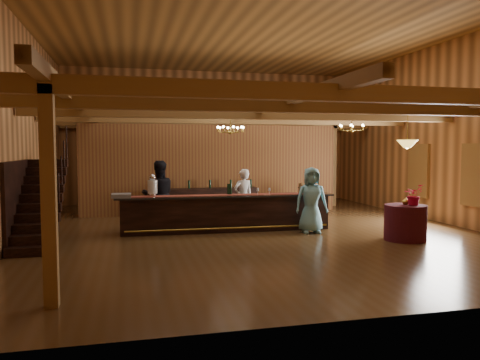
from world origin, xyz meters
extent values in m
plane|color=#4C3219|center=(0.00, 0.00, 0.00)|extent=(14.00, 14.00, 0.00)
plane|color=#A67335|center=(0.00, 0.00, 5.50)|extent=(14.00, 14.00, 0.00)
cube|color=#C68449|center=(0.00, 7.00, 2.75)|extent=(12.00, 0.10, 5.50)
cube|color=#C68449|center=(0.00, -7.00, 2.75)|extent=(12.00, 0.10, 5.50)
cube|color=#C68449|center=(-6.00, 0.00, 2.75)|extent=(0.10, 14.00, 5.50)
cube|color=#C68449|center=(6.00, 0.00, 2.75)|extent=(0.10, 14.00, 5.50)
cube|color=olive|center=(0.00, -5.50, 3.20)|extent=(11.90, 0.20, 0.28)
cube|color=olive|center=(0.00, -3.00, 3.20)|extent=(11.90, 0.20, 0.28)
cube|color=olive|center=(0.00, -0.50, 3.20)|extent=(11.90, 0.20, 0.28)
cube|color=olive|center=(0.00, 2.00, 3.20)|extent=(11.90, 0.20, 0.28)
cube|color=olive|center=(0.00, 4.50, 3.20)|extent=(11.90, 0.20, 0.28)
cube|color=olive|center=(0.00, 6.80, 3.20)|extent=(11.90, 0.20, 0.28)
cube|color=olive|center=(-4.50, 0.00, 3.34)|extent=(0.18, 13.90, 0.22)
cube|color=olive|center=(0.00, 0.00, 3.34)|extent=(0.18, 13.90, 0.22)
cube|color=olive|center=(4.50, 0.00, 3.34)|extent=(0.18, 13.90, 0.22)
cube|color=olive|center=(-4.50, 4.50, 1.60)|extent=(0.20, 0.20, 3.20)
cube|color=olive|center=(4.50, 4.50, 1.60)|extent=(0.20, 0.20, 3.20)
cube|color=olive|center=(-4.50, -5.50, 1.60)|extent=(0.20, 0.20, 3.20)
cube|color=brown|center=(-0.50, 3.50, 1.55)|extent=(9.00, 0.18, 3.10)
cube|color=white|center=(5.95, -1.60, 1.55)|extent=(0.12, 1.05, 1.75)
cube|color=white|center=(5.95, 1.00, 1.55)|extent=(0.12, 1.05, 1.75)
cube|color=black|center=(-5.45, -2.00, 0.10)|extent=(1.00, 0.28, 0.20)
cube|color=black|center=(-5.45, -1.72, 0.30)|extent=(1.00, 0.28, 0.20)
cube|color=black|center=(-5.45, -1.44, 0.50)|extent=(1.00, 0.28, 0.20)
cube|color=black|center=(-5.45, -1.16, 0.70)|extent=(1.00, 0.28, 0.20)
cube|color=black|center=(-5.45, -0.88, 0.90)|extent=(1.00, 0.28, 0.20)
cube|color=black|center=(-5.45, -0.60, 1.10)|extent=(1.00, 0.28, 0.20)
cube|color=black|center=(-5.45, -0.32, 1.30)|extent=(1.00, 0.28, 0.20)
cube|color=black|center=(-5.45, -0.04, 1.50)|extent=(1.00, 0.28, 0.20)
cube|color=black|center=(-5.45, 0.24, 1.70)|extent=(1.00, 0.28, 0.20)
cube|color=black|center=(-5.45, 0.52, 1.90)|extent=(1.00, 0.28, 0.20)
cube|color=black|center=(1.00, 5.50, 0.55)|extent=(1.20, 0.60, 1.10)
cube|color=#9C632F|center=(-2.00, 5.50, 0.50)|extent=(1.00, 0.60, 1.00)
cube|color=black|center=(-0.75, -0.04, 0.48)|extent=(5.74, 0.79, 0.95)
cube|color=black|center=(-0.75, -0.04, 0.98)|extent=(6.02, 0.93, 0.05)
cube|color=maroon|center=(-0.75, -0.04, 1.01)|extent=(5.63, 0.55, 0.01)
cylinder|color=#B08F33|center=(-0.75, -0.42, 0.14)|extent=(5.53, 0.22, 0.05)
cylinder|color=silver|center=(-2.76, 0.07, 1.04)|extent=(0.18, 0.18, 0.08)
cylinder|color=silver|center=(-2.76, 0.07, 1.26)|extent=(0.26, 0.26, 0.36)
sphere|color=silver|center=(-2.76, 0.07, 1.51)|extent=(0.18, 0.18, 0.18)
cube|color=gray|center=(-3.58, 0.00, 1.05)|extent=(0.50, 0.50, 0.10)
cube|color=#9C632F|center=(1.34, -0.15, 1.15)|extent=(0.06, 0.06, 0.30)
cube|color=#9C632F|center=(1.62, -0.15, 1.15)|extent=(0.06, 0.06, 0.30)
cylinder|color=#9C632F|center=(1.48, -0.15, 1.18)|extent=(0.24, 0.24, 0.24)
cylinder|color=black|center=(-0.68, 0.07, 1.15)|extent=(0.07, 0.07, 0.30)
cylinder|color=black|center=(-0.62, 0.07, 1.15)|extent=(0.07, 0.07, 0.30)
cylinder|color=black|center=(-0.62, 0.07, 1.15)|extent=(0.07, 0.07, 0.30)
cube|color=black|center=(-0.67, 3.12, 0.46)|extent=(3.32, 0.79, 0.92)
cylinder|color=#3F0F17|center=(3.31, -2.34, 0.44)|extent=(1.02, 1.02, 0.89)
cylinder|color=#B08F33|center=(-0.43, 0.92, 2.98)|extent=(0.02, 0.02, 0.45)
sphere|color=#B08F33|center=(-0.43, 0.92, 2.75)|extent=(0.12, 0.12, 0.12)
torus|color=#B08F33|center=(-0.43, 0.92, 2.85)|extent=(0.80, 0.80, 0.04)
cylinder|color=#B08F33|center=(3.32, 0.63, 3.02)|extent=(0.02, 0.02, 0.37)
sphere|color=#B08F33|center=(3.32, 0.63, 2.83)|extent=(0.12, 0.12, 0.12)
torus|color=#B08F33|center=(3.32, 0.63, 2.93)|extent=(0.80, 0.80, 0.04)
cylinder|color=#B08F33|center=(3.31, -2.34, 2.80)|extent=(0.02, 0.02, 0.80)
cone|color=gold|center=(3.31, -2.34, 2.40)|extent=(0.52, 0.52, 0.20)
imported|color=white|center=(-0.08, 0.79, 0.84)|extent=(0.69, 0.53, 1.68)
imported|color=black|center=(-2.56, 0.79, 0.97)|extent=(1.02, 0.83, 1.94)
imported|color=#71B9CE|center=(1.42, -0.84, 0.89)|extent=(0.94, 0.69, 1.78)
imported|color=#2F742C|center=(2.58, 2.41, 0.57)|extent=(0.67, 0.56, 1.13)
imported|color=#B50B30|center=(3.46, -2.44, 1.15)|extent=(0.60, 0.57, 0.52)
imported|color=#B08F33|center=(3.34, -2.30, 1.04)|extent=(0.15, 0.15, 0.30)
camera|label=1|loc=(-3.39, -12.60, 2.31)|focal=35.00mm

